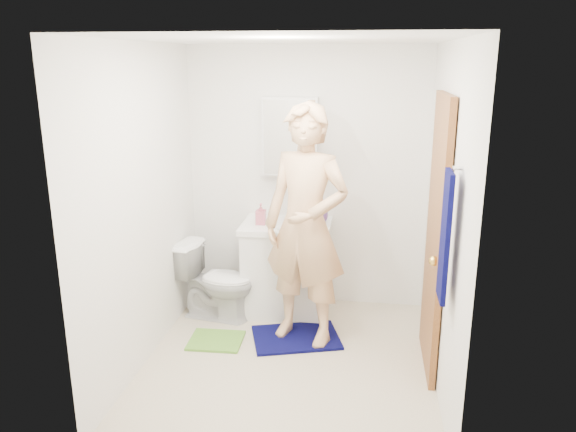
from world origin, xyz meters
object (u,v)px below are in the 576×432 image
Objects in this scene: toilet at (216,281)px; soap_dispenser at (261,214)px; towel at (445,237)px; man at (306,226)px; vanity_cabinet at (286,270)px; medicine_cabinet at (290,136)px; toothbrush_cup at (320,217)px.

soap_dispenser is (0.38, 0.17, 0.60)m from toilet.
soap_dispenser is (-1.40, 1.43, -0.30)m from towel.
towel is at bearing -25.74° from man.
soap_dispenser is 0.67m from man.
towel is 4.19× the size of soap_dispenser.
vanity_cabinet is 1.14× the size of medicine_cabinet.
vanity_cabinet is 0.65m from toilet.
soap_dispenser is 1.41× the size of toothbrush_cup.
toilet is 0.36× the size of man.
man reaches higher than towel.
soap_dispenser is (-0.22, -0.28, -0.65)m from medicine_cabinet.
man is at bearing -46.59° from soap_dispenser.
man is at bearing 134.98° from towel.
towel is at bearing -115.13° from toilet.
man is (0.84, -0.32, 0.65)m from toilet.
vanity_cabinet is 1.15× the size of toilet.
medicine_cabinet reaches higher than soap_dispenser.
medicine_cabinet is 1.01× the size of toilet.
man reaches higher than vanity_cabinet.
vanity_cabinet is 0.59m from toothbrush_cup.
toothbrush_cup is (0.52, 0.13, -0.04)m from soap_dispenser.
toilet is 5.15× the size of toothbrush_cup.
toilet is 0.73m from soap_dispenser.
towel is 5.92× the size of toothbrush_cup.
toothbrush_cup is at bearing 14.39° from soap_dispenser.
towel is 0.41× the size of man.
medicine_cabinet is at bearing 124.61° from towel.
towel is at bearing -51.53° from vanity_cabinet.
soap_dispenser is 0.54m from toothbrush_cup.
medicine_cabinet is 0.77m from toothbrush_cup.
towel is (1.18, -1.71, -0.35)m from medicine_cabinet.
toilet is 3.65× the size of soap_dispenser.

